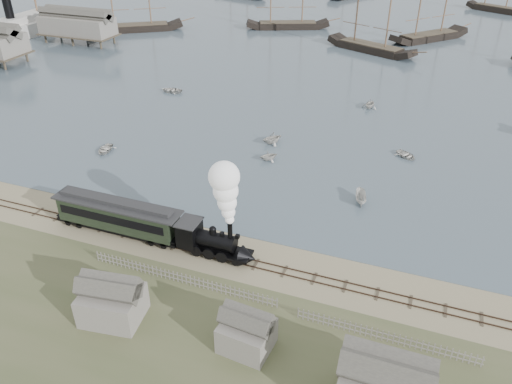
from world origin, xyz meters
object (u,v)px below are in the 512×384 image
(locomotive, at_px, (222,218))
(passenger_coach, at_px, (118,215))
(beached_dinghy, at_px, (114,214))
(steamship, at_px, (11,18))

(locomotive, bearing_deg, passenger_coach, 180.00)
(passenger_coach, bearing_deg, locomotive, 0.00)
(passenger_coach, height_order, beached_dinghy, passenger_coach)
(locomotive, distance_m, beached_dinghy, 15.53)
(passenger_coach, bearing_deg, steamship, 139.50)
(beached_dinghy, distance_m, steamship, 91.74)
(passenger_coach, distance_m, steamship, 95.08)
(beached_dinghy, height_order, steamship, steamship)
(steamship, bearing_deg, locomotive, -126.95)
(locomotive, xyz_separation_m, steamship, (-84.51, 61.72, 0.31))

